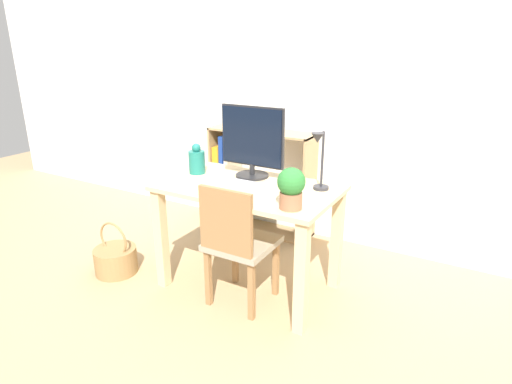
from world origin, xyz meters
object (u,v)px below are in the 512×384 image
Objects in this scene: keyboard at (242,184)px; desk_lamp at (319,156)px; bookshelf at (244,182)px; potted_plant at (291,187)px; chair at (237,241)px; monitor at (252,140)px; basket at (116,259)px; vase at (197,161)px.

desk_lamp is (0.48, 0.12, 0.22)m from keyboard.
bookshelf is at bearing 143.00° from desk_lamp.
potted_plant is at bearing -26.00° from keyboard.
desk_lamp is 0.46× the size of chair.
potted_plant is at bearing -93.82° from desk_lamp.
monitor is 2.05× the size of potted_plant.
chair is at bearing -66.84° from keyboard.
basket is (-1.01, -0.11, -0.35)m from chair.
monitor reaches higher than basket.
basket is at bearing 178.32° from chair.
bookshelf is at bearing 97.76° from vase.
vase is 0.54× the size of basket.
desk_lamp is (0.52, -0.07, -0.03)m from monitor.
keyboard is 1.17m from basket.
potted_plant is 0.29× the size of chair.
keyboard is 0.44m from vase.
basket is (-1.39, -0.46, -0.87)m from desk_lamp.
potted_plant is (0.46, -0.22, 0.12)m from keyboard.
desk_lamp is at bearing 34.76° from chair.
bookshelf is at bearing 125.60° from monitor.
monitor is 2.26× the size of vase.
vase reaches higher than keyboard.
bookshelf is (-0.63, 1.11, -0.03)m from chair.
vase is 0.91× the size of potted_plant.
monitor is 1.22× the size of basket.
vase is (-0.42, 0.07, 0.08)m from keyboard.
vase is 0.71m from chair.
monitor is 1.28× the size of desk_lamp.
potted_plant reaches higher than bookshelf.
desk_lamp is 0.95× the size of basket.
potted_plant is at bearing -6.79° from chair.
chair is (0.10, -0.23, -0.30)m from keyboard.
desk_lamp is 0.40× the size of bookshelf.
vase is 0.97m from basket.
potted_plant reaches higher than vase.
potted_plant reaches higher than basket.
potted_plant is at bearing -48.20° from bookshelf.
bookshelf reaches higher than keyboard.
potted_plant is (0.50, -0.42, -0.13)m from monitor.
chair is at bearing -72.18° from monitor.
chair is 1.28m from bookshelf.
potted_plant is 1.55m from bookshelf.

